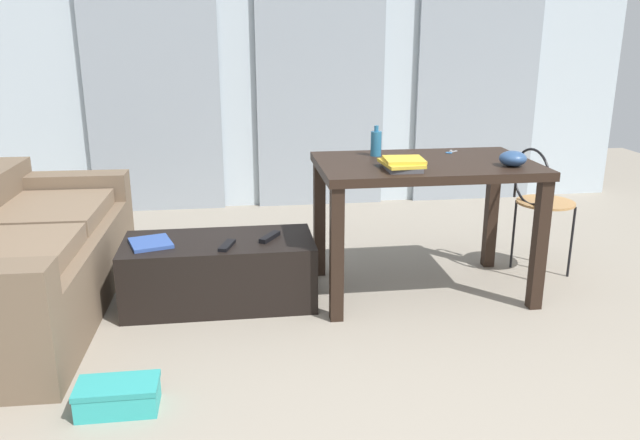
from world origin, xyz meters
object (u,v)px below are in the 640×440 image
Objects in this scene: wire_chair at (539,195)px; tv_remote_primary at (270,237)px; craft_table at (425,181)px; book_stack at (402,164)px; shoebox at (118,396)px; bottle_near at (376,143)px; bowl at (513,158)px; tv_remote_secondary at (227,245)px; magazine at (151,243)px; couch at (18,263)px; coffee_table at (220,271)px; scissors at (450,152)px.

tv_remote_primary is at bearing -172.99° from wire_chair.
book_stack is (-0.19, -0.19, 0.15)m from craft_table.
tv_remote_primary reaches higher than shoebox.
wire_chair is 1.11m from bottle_near.
shoebox is (-2.05, -0.87, -0.78)m from bowl.
bottle_near is 0.67× the size of book_stack.
book_stack is at bearing 31.58° from shoebox.
shoebox is at bearing -146.57° from craft_table.
book_stack is at bearing 14.88° from tv_remote_secondary.
tv_remote_primary is 0.78× the size of magazine.
book_stack is (2.11, -0.20, 0.54)m from couch.
magazine is (-2.01, 0.15, -0.45)m from bowl.
bottle_near is (-1.05, 0.03, 0.35)m from wire_chair.
bottle_near is 0.79m from bowl.
coffee_table is at bearing -179.15° from craft_table.
shoebox is at bearing -92.78° from tv_remote_primary.
scissors is 1.49m from tv_remote_secondary.
tv_remote_secondary is 0.73× the size of magazine.
craft_table is 4.57× the size of book_stack.
book_stack reaches higher than tv_remote_secondary.
wire_chair is 3.04× the size of book_stack.
scissors is (0.42, 0.43, -0.03)m from book_stack.
magazine is (-0.37, -0.03, 0.20)m from coffee_table.
scissors reaches higher than tv_remote_primary.
tv_remote_primary is (1.39, -0.05, 0.10)m from couch.
bottle_near is at bearing 13.12° from coffee_table.
wire_chair reaches higher than shoebox.
wire_chair is at bearing 26.83° from tv_remote_secondary.
bottle_near reaches higher than shoebox.
bowl is 0.64× the size of magazine.
book_stack is (-0.99, -0.36, 0.30)m from wire_chair.
craft_table is 8.28× the size of bowl.
scissors reaches higher than shoebox.
book_stack reaches higher than couch.
scissors is at bearing 35.32° from shoebox.
coffee_table is 1.13m from shoebox.
book_stack is 0.86m from tv_remote_primary.
wire_chair is at bearing 3.05° from couch.
couch is 2.14m from bottle_near.
book_stack is at bearing 19.67° from tv_remote_primary.
tv_remote_secondary is 1.08m from shoebox.
craft_table reaches higher than couch.
bowl is (1.64, -0.17, 0.65)m from coffee_table.
tv_remote_secondary is at bearing -68.41° from coffee_table.
bottle_near is at bearing 38.70° from tv_remote_secondary.
craft_table is at bearing 0.85° from coffee_table.
scissors reaches higher than craft_table.
bowl is (2.74, -0.20, 0.55)m from couch.
tv_remote_primary is 0.26m from tv_remote_secondary.
book_stack reaches higher than scissors.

